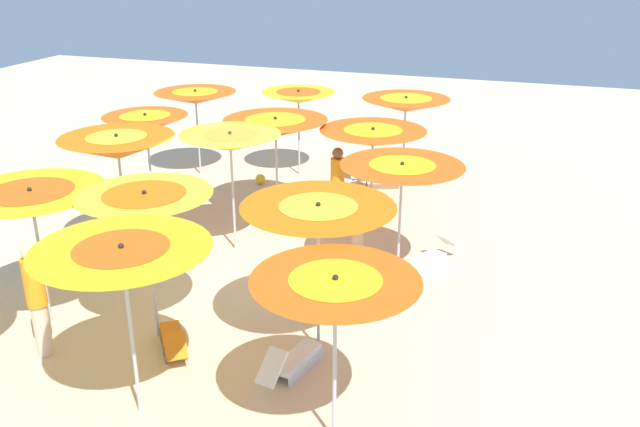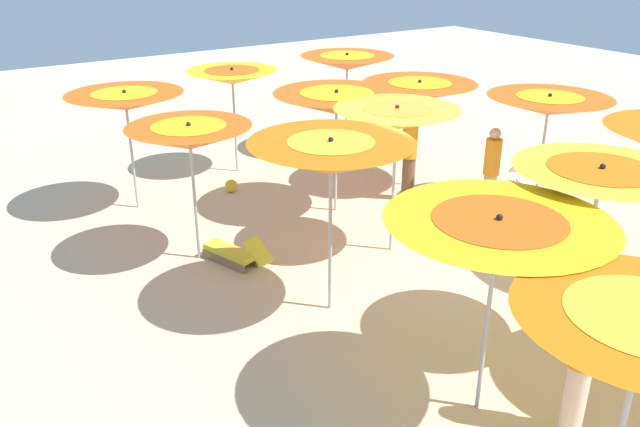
# 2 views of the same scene
# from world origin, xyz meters

# --- Properties ---
(ground) EXTENTS (40.88, 40.88, 0.04)m
(ground) POSITION_xyz_m (0.00, 0.00, -0.02)
(ground) COLOR beige
(beach_umbrella_0) EXTENTS (2.12, 2.12, 2.31)m
(beach_umbrella_0) POSITION_xyz_m (4.45, 3.32, 2.09)
(beach_umbrella_0) COLOR #B2B2B7
(beach_umbrella_0) RESTS_ON ground
(beach_umbrella_1) EXTENTS (1.92, 1.92, 2.30)m
(beach_umbrella_1) POSITION_xyz_m (1.82, 3.18, 2.06)
(beach_umbrella_1) COLOR #B2B2B7
(beach_umbrella_1) RESTS_ON ground
(beach_umbrella_2) EXTENTS (2.17, 2.17, 2.53)m
(beach_umbrella_2) POSITION_xyz_m (-0.64, 2.25, 2.26)
(beach_umbrella_2) COLOR #B2B2B7
(beach_umbrella_2) RESTS_ON ground
(beach_umbrella_3) EXTENTS (2.30, 2.30, 2.38)m
(beach_umbrella_3) POSITION_xyz_m (-3.30, 2.03, 2.13)
(beach_umbrella_3) COLOR #B2B2B7
(beach_umbrella_3) RESTS_ON ground
(beach_umbrella_5) EXTENTS (1.92, 1.92, 2.31)m
(beach_umbrella_5) POSITION_xyz_m (5.28, 0.77, 2.10)
(beach_umbrella_5) COLOR #B2B2B7
(beach_umbrella_5) RESTS_ON ground
(beach_umbrella_6) EXTENTS (2.30, 2.30, 2.34)m
(beach_umbrella_6) POSITION_xyz_m (2.24, 0.18, 2.10)
(beach_umbrella_6) COLOR #B2B2B7
(beach_umbrella_6) RESTS_ON ground
(beach_umbrella_7) EXTENTS (1.97, 1.97, 2.49)m
(beach_umbrella_7) POSITION_xyz_m (0.33, 0.36, 2.27)
(beach_umbrella_7) COLOR #B2B2B7
(beach_umbrella_7) RESTS_ON ground
(beach_umbrella_8) EXTENTS (2.03, 2.03, 2.48)m
(beach_umbrella_8) POSITION_xyz_m (-3.09, 0.13, 2.24)
(beach_umbrella_8) COLOR #B2B2B7
(beach_umbrella_8) RESTS_ON ground
(beach_umbrella_9) EXTENTS (2.22, 2.22, 2.49)m
(beach_umbrella_9) POSITION_xyz_m (-4.86, -0.65, 2.27)
(beach_umbrella_9) COLOR #B2B2B7
(beach_umbrella_9) RESTS_ON ground
(beach_umbrella_10) EXTENTS (2.17, 2.17, 2.37)m
(beach_umbrella_10) POSITION_xyz_m (5.14, -2.10, 2.14)
(beach_umbrella_10) COLOR #B2B2B7
(beach_umbrella_10) RESTS_ON ground
(beach_umbrella_11) EXTENTS (2.28, 2.28, 2.24)m
(beach_umbrella_11) POSITION_xyz_m (2.44, -1.96, 2.01)
(beach_umbrella_11) COLOR #B2B2B7
(beach_umbrella_11) RESTS_ON ground
(beach_umbrella_12) EXTENTS (2.23, 2.23, 2.26)m
(beach_umbrella_12) POSITION_xyz_m (0.18, -3.07, 2.03)
(beach_umbrella_12) COLOR #B2B2B7
(beach_umbrella_12) RESTS_ON ground
(beach_umbrella_13) EXTENTS (2.26, 2.26, 2.45)m
(beach_umbrella_13) POSITION_xyz_m (-2.66, -2.45, 2.17)
(beach_umbrella_13) COLOR #B2B2B7
(beach_umbrella_13) RESTS_ON ground
(beach_umbrella_14) EXTENTS (2.01, 2.01, 2.34)m
(beach_umbrella_14) POSITION_xyz_m (-4.56, -3.29, 2.12)
(beach_umbrella_14) COLOR #B2B2B7
(beach_umbrella_14) RESTS_ON ground
(lounger_0) EXTENTS (0.74, 1.25, 0.55)m
(lounger_0) POSITION_xyz_m (4.92, -1.52, 0.20)
(lounger_0) COLOR olive
(lounger_0) RESTS_ON ground
(lounger_1) EXTENTS (1.35, 0.71, 0.57)m
(lounger_1) POSITION_xyz_m (1.30, 2.80, 0.20)
(lounger_1) COLOR olive
(lounger_1) RESTS_ON ground
(lounger_2) EXTENTS (1.41, 0.97, 0.60)m
(lounger_2) POSITION_xyz_m (0.71, -3.56, 0.21)
(lounger_2) COLOR silver
(lounger_2) RESTS_ON ground
(lounger_3) EXTENTS (1.12, 0.95, 0.54)m
(lounger_3) POSITION_xyz_m (-3.42, -0.34, 0.19)
(lounger_3) COLOR olive
(lounger_3) RESTS_ON ground
(lounger_4) EXTENTS (1.39, 0.58, 0.62)m
(lounger_4) POSITION_xyz_m (-3.38, -2.29, 0.21)
(lounger_4) COLOR silver
(lounger_4) RESTS_ON ground
(beachgoer_0) EXTENTS (0.30, 0.30, 1.87)m
(beachgoer_0) POSITION_xyz_m (1.93, -1.34, 0.99)
(beachgoer_0) COLOR brown
(beachgoer_0) RESTS_ON ground
(beachgoer_1) EXTENTS (0.30, 0.30, 1.85)m
(beachgoer_1) POSITION_xyz_m (-4.11, 1.48, 0.98)
(beachgoer_1) COLOR beige
(beachgoer_1) RESTS_ON ground
(beachgoer_2) EXTENTS (0.30, 0.30, 1.66)m
(beachgoer_2) POSITION_xyz_m (0.57, -2.18, 0.87)
(beachgoer_2) COLOR #D8A87F
(beachgoer_2) RESTS_ON ground
(beach_ball) EXTENTS (0.27, 0.27, 0.27)m
(beach_ball) POSITION_xyz_m (4.19, 1.44, 0.13)
(beach_ball) COLOR yellow
(beach_ball) RESTS_ON ground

